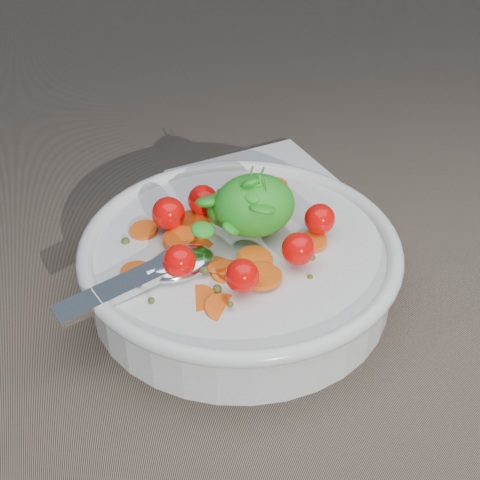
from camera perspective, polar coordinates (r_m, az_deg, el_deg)
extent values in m
plane|color=#746353|center=(0.56, 2.14, -4.22)|extent=(6.00, 6.00, 0.00)
cylinder|color=silver|center=(0.54, 0.00, -2.44)|extent=(0.24, 0.24, 0.05)
torus|color=silver|center=(0.52, 0.00, -0.48)|extent=(0.25, 0.25, 0.01)
cylinder|color=silver|center=(0.55, 0.00, -4.08)|extent=(0.12, 0.12, 0.01)
cylinder|color=brown|center=(0.54, 0.00, -2.44)|extent=(0.22, 0.22, 0.04)
cylinder|color=orange|center=(0.55, -4.24, 1.68)|extent=(0.04, 0.04, 0.01)
cylinder|color=orange|center=(0.53, 6.17, -0.18)|extent=(0.03, 0.03, 0.01)
cylinder|color=orange|center=(0.50, -0.89, -2.55)|extent=(0.03, 0.03, 0.01)
cylinder|color=orange|center=(0.59, 1.20, 4.33)|extent=(0.03, 0.03, 0.01)
cylinder|color=orange|center=(0.48, -3.85, -5.14)|extent=(0.04, 0.04, 0.01)
cylinder|color=orange|center=(0.59, 2.63, 4.37)|extent=(0.04, 0.04, 0.01)
cylinder|color=orange|center=(0.52, -5.03, -0.32)|extent=(0.04, 0.04, 0.01)
cylinder|color=orange|center=(0.54, -3.70, 1.06)|extent=(0.02, 0.02, 0.01)
cylinder|color=orange|center=(0.50, -1.03, -2.88)|extent=(0.04, 0.04, 0.01)
cylinder|color=orange|center=(0.54, -8.23, 0.82)|extent=(0.03, 0.03, 0.01)
cylinder|color=orange|center=(0.50, -2.14, -2.09)|extent=(0.03, 0.03, 0.01)
cylinder|color=orange|center=(0.49, 1.82, -3.12)|extent=(0.04, 0.04, 0.01)
cylinder|color=orange|center=(0.56, -2.95, 1.81)|extent=(0.03, 0.03, 0.01)
cylinder|color=orange|center=(0.51, 1.26, -1.71)|extent=(0.04, 0.04, 0.01)
cylinder|color=orange|center=(0.53, -3.61, -0.13)|extent=(0.03, 0.03, 0.01)
cylinder|color=orange|center=(0.55, 1.44, 1.63)|extent=(0.03, 0.03, 0.01)
cylinder|color=orange|center=(0.51, -8.79, -2.76)|extent=(0.04, 0.03, 0.01)
cylinder|color=orange|center=(0.47, -1.28, -6.01)|extent=(0.03, 0.03, 0.01)
cylinder|color=orange|center=(0.53, -5.26, 0.15)|extent=(0.03, 0.03, 0.01)
sphere|color=#424E1A|center=(0.51, 6.09, -1.53)|extent=(0.01, 0.01, 0.01)
sphere|color=#424E1A|center=(0.59, -1.71, 4.06)|extent=(0.01, 0.01, 0.01)
sphere|color=#424E1A|center=(0.57, 1.67, 3.42)|extent=(0.01, 0.01, 0.01)
sphere|color=#424E1A|center=(0.49, -3.03, -2.64)|extent=(0.01, 0.01, 0.01)
sphere|color=#424E1A|center=(0.54, 0.93, 1.57)|extent=(0.00, 0.00, 0.00)
sphere|color=#424E1A|center=(0.49, -9.03, -4.12)|extent=(0.01, 0.01, 0.01)
sphere|color=#424E1A|center=(0.59, 1.02, 4.79)|extent=(0.01, 0.01, 0.01)
sphere|color=#424E1A|center=(0.56, -6.87, 2.48)|extent=(0.01, 0.01, 0.01)
sphere|color=#424E1A|center=(0.46, -0.85, -5.53)|extent=(0.00, 0.00, 0.00)
sphere|color=#424E1A|center=(0.48, -7.58, -5.14)|extent=(0.00, 0.00, 0.00)
sphere|color=#424E1A|center=(0.54, -9.74, -0.16)|extent=(0.01, 0.01, 0.01)
sphere|color=#424E1A|center=(0.56, -3.22, 2.28)|extent=(0.01, 0.01, 0.01)
sphere|color=#424E1A|center=(0.50, 1.09, -2.88)|extent=(0.01, 0.01, 0.01)
sphere|color=#424E1A|center=(0.55, -3.25, 1.40)|extent=(0.01, 0.01, 0.01)
sphere|color=#424E1A|center=(0.56, 6.76, 2.48)|extent=(0.01, 0.01, 0.01)
sphere|color=#424E1A|center=(0.56, -0.81, 1.96)|extent=(0.00, 0.00, 0.00)
sphere|color=#424E1A|center=(0.48, -1.96, -4.21)|extent=(0.01, 0.01, 0.01)
sphere|color=#424E1A|center=(0.50, -3.11, -1.85)|extent=(0.01, 0.01, 0.01)
sphere|color=#424E1A|center=(0.51, -2.86, -1.55)|extent=(0.01, 0.01, 0.01)
sphere|color=#424E1A|center=(0.50, 6.01, -3.19)|extent=(0.00, 0.00, 0.00)
sphere|color=red|center=(0.53, 6.82, 1.80)|extent=(0.02, 0.02, 0.02)
sphere|color=red|center=(0.55, 2.64, 3.68)|extent=(0.03, 0.03, 0.03)
sphere|color=red|center=(0.55, -3.18, 3.43)|extent=(0.03, 0.03, 0.03)
sphere|color=red|center=(0.53, -6.14, 2.28)|extent=(0.03, 0.03, 0.03)
sphere|color=red|center=(0.49, -5.20, -1.82)|extent=(0.02, 0.02, 0.02)
sphere|color=red|center=(0.47, 0.18, -3.07)|extent=(0.02, 0.02, 0.02)
sphere|color=red|center=(0.50, 4.99, -0.76)|extent=(0.03, 0.03, 0.03)
ellipsoid|color=green|center=(0.52, 1.22, 2.99)|extent=(0.06, 0.06, 0.05)
ellipsoid|color=green|center=(0.53, -0.87, 2.70)|extent=(0.04, 0.04, 0.03)
ellipsoid|color=green|center=(0.50, 0.95, 4.87)|extent=(0.03, 0.03, 0.02)
ellipsoid|color=green|center=(0.50, -3.19, 0.87)|extent=(0.02, 0.02, 0.01)
ellipsoid|color=green|center=(0.51, 1.27, 4.53)|extent=(0.03, 0.02, 0.02)
ellipsoid|color=green|center=(0.51, 1.17, 4.58)|extent=(0.03, 0.03, 0.02)
ellipsoid|color=green|center=(0.49, 1.93, 2.72)|extent=(0.02, 0.02, 0.01)
ellipsoid|color=green|center=(0.50, 1.01, 3.92)|extent=(0.02, 0.02, 0.01)
ellipsoid|color=green|center=(0.52, -0.41, 3.35)|extent=(0.03, 0.02, 0.02)
ellipsoid|color=green|center=(0.51, 2.09, 2.72)|extent=(0.02, 0.02, 0.02)
ellipsoid|color=green|center=(0.55, 2.67, 4.19)|extent=(0.03, 0.03, 0.02)
ellipsoid|color=green|center=(0.50, 0.72, 4.50)|extent=(0.02, 0.02, 0.02)
ellipsoid|color=green|center=(0.51, 0.61, 2.94)|extent=(0.03, 0.03, 0.03)
ellipsoid|color=green|center=(0.53, -2.10, 3.48)|extent=(0.02, 0.02, 0.01)
ellipsoid|color=green|center=(0.51, 1.14, 4.51)|extent=(0.03, 0.03, 0.01)
ellipsoid|color=green|center=(0.52, 2.25, 4.28)|extent=(0.02, 0.02, 0.02)
ellipsoid|color=green|center=(0.51, 1.02, 3.64)|extent=(0.02, 0.02, 0.01)
ellipsoid|color=green|center=(0.50, -0.75, 1.03)|extent=(0.02, 0.02, 0.02)
ellipsoid|color=green|center=(0.52, 0.96, 4.17)|extent=(0.03, 0.03, 0.01)
ellipsoid|color=green|center=(0.52, -2.76, 3.28)|extent=(0.03, 0.03, 0.02)
cylinder|color=#4C8C33|center=(0.50, 2.02, 3.36)|extent=(0.01, 0.01, 0.04)
cylinder|color=#4C8C33|center=(0.52, 1.36, 4.64)|extent=(0.01, 0.01, 0.04)
cylinder|color=#4C8C33|center=(0.52, 0.57, 4.30)|extent=(0.01, 0.00, 0.04)
cylinder|color=#4C8C33|center=(0.50, 2.40, 3.38)|extent=(0.01, 0.00, 0.04)
ellipsoid|color=silver|center=(0.50, -5.16, -2.01)|extent=(0.06, 0.05, 0.02)
cube|color=silver|center=(0.49, -9.68, -3.83)|extent=(0.11, 0.05, 0.02)
cylinder|color=silver|center=(0.49, -6.94, -2.63)|extent=(0.02, 0.02, 0.01)
cube|color=white|center=(0.68, 1.57, 4.66)|extent=(0.18, 0.16, 0.01)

